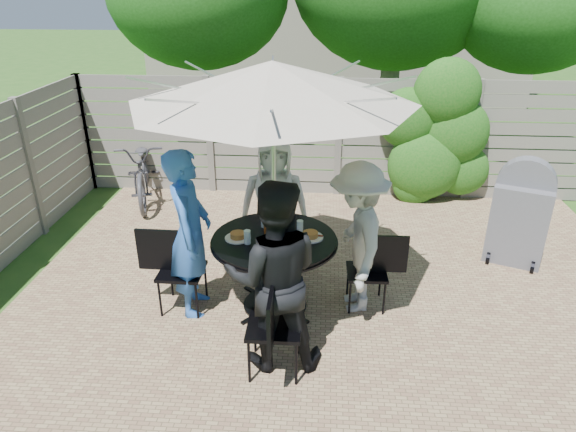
# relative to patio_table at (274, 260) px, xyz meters

# --- Properties ---
(backyard_envelope) EXTENTS (60.00, 60.00, 5.00)m
(backyard_envelope) POSITION_rel_patio_table_xyz_m (0.77, 10.45, 2.04)
(backyard_envelope) COLOR #275019
(backyard_envelope) RESTS_ON ground
(patio_table) EXTENTS (1.36, 1.36, 0.82)m
(patio_table) POSITION_rel_patio_table_xyz_m (0.00, 0.00, 0.00)
(patio_table) COLOR black
(patio_table) RESTS_ON ground
(umbrella) EXTENTS (2.84, 2.84, 2.53)m
(umbrella) POSITION_rel_patio_table_xyz_m (-0.00, 0.00, 1.77)
(umbrella) COLOR silver
(umbrella) RESTS_ON ground
(chair_back) EXTENTS (0.45, 0.63, 0.85)m
(chair_back) POSITION_rel_patio_table_xyz_m (-0.09, 0.96, -0.32)
(chair_back) COLOR black
(chair_back) RESTS_ON ground
(person_back) EXTENTS (0.85, 0.59, 1.64)m
(person_back) POSITION_rel_patio_table_xyz_m (-0.08, 0.83, 0.25)
(person_back) COLOR silver
(person_back) RESTS_ON ground
(chair_left) EXTENTS (0.66, 0.45, 0.91)m
(chair_left) POSITION_rel_patio_table_xyz_m (-0.96, -0.09, -0.30)
(chair_left) COLOR black
(chair_left) RESTS_ON ground
(person_left) EXTENTS (0.48, 0.68, 1.75)m
(person_left) POSITION_rel_patio_table_xyz_m (-0.83, -0.08, 0.30)
(person_left) COLOR blue
(person_left) RESTS_ON ground
(chair_front) EXTENTS (0.46, 0.69, 0.96)m
(chair_front) POSITION_rel_patio_table_xyz_m (0.09, -0.96, -0.28)
(chair_front) COLOR black
(chair_front) RESTS_ON ground
(person_front) EXTENTS (0.91, 0.74, 1.75)m
(person_front) POSITION_rel_patio_table_xyz_m (0.08, -0.83, 0.31)
(person_front) COLOR black
(person_front) RESTS_ON ground
(chair_right) EXTENTS (0.61, 0.41, 0.84)m
(chair_right) POSITION_rel_patio_table_xyz_m (0.96, 0.09, -0.32)
(chair_right) COLOR black
(chair_right) RESTS_ON ground
(person_right) EXTENTS (0.69, 1.09, 1.60)m
(person_right) POSITION_rel_patio_table_xyz_m (0.83, 0.08, 0.23)
(person_right) COLOR #B1B1AC
(person_right) RESTS_ON ground
(plate_back) EXTENTS (0.26, 0.26, 0.06)m
(plate_back) POSITION_rel_patio_table_xyz_m (-0.03, 0.36, 0.27)
(plate_back) COLOR white
(plate_back) RESTS_ON patio_table
(plate_left) EXTENTS (0.26, 0.26, 0.06)m
(plate_left) POSITION_rel_patio_table_xyz_m (-0.36, -0.03, 0.27)
(plate_left) COLOR white
(plate_left) RESTS_ON patio_table
(plate_front) EXTENTS (0.26, 0.26, 0.06)m
(plate_front) POSITION_rel_patio_table_xyz_m (0.03, -0.36, 0.27)
(plate_front) COLOR white
(plate_front) RESTS_ON patio_table
(plate_right) EXTENTS (0.26, 0.26, 0.06)m
(plate_right) POSITION_rel_patio_table_xyz_m (0.36, 0.03, 0.27)
(plate_right) COLOR white
(plate_right) RESTS_ON patio_table
(glass_back) EXTENTS (0.07, 0.07, 0.14)m
(glass_back) POSITION_rel_patio_table_xyz_m (-0.13, 0.25, 0.32)
(glass_back) COLOR silver
(glass_back) RESTS_ON patio_table
(glass_left) EXTENTS (0.07, 0.07, 0.14)m
(glass_left) POSITION_rel_patio_table_xyz_m (-0.25, -0.13, 0.32)
(glass_left) COLOR silver
(glass_left) RESTS_ON patio_table
(glass_right) EXTENTS (0.07, 0.07, 0.14)m
(glass_right) POSITION_rel_patio_table_xyz_m (0.25, 0.13, 0.32)
(glass_right) COLOR silver
(glass_right) RESTS_ON patio_table
(syrup_jug) EXTENTS (0.09, 0.09, 0.16)m
(syrup_jug) POSITION_rel_patio_table_xyz_m (-0.06, 0.04, 0.33)
(syrup_jug) COLOR #59280C
(syrup_jug) RESTS_ON patio_table
(coffee_cup) EXTENTS (0.08, 0.08, 0.12)m
(coffee_cup) POSITION_rel_patio_table_xyz_m (0.08, 0.23, 0.31)
(coffee_cup) COLOR #C6B293
(coffee_cup) RESTS_ON patio_table
(bicycle) EXTENTS (1.15, 2.00, 0.99)m
(bicycle) POSITION_rel_patio_table_xyz_m (-2.29, 2.75, -0.08)
(bicycle) COLOR #333338
(bicycle) RESTS_ON ground
(bbq_grill) EXTENTS (0.78, 0.70, 1.31)m
(bbq_grill) POSITION_rel_patio_table_xyz_m (2.82, 1.22, 0.03)
(bbq_grill) COLOR #5A5A5F
(bbq_grill) RESTS_ON ground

